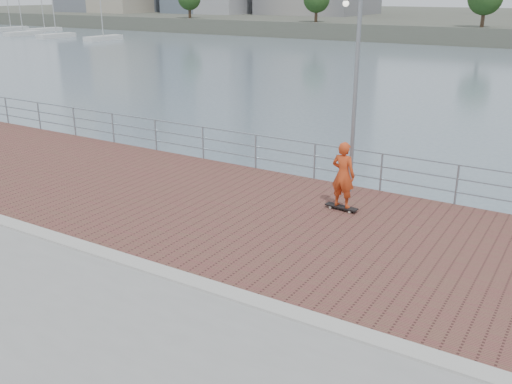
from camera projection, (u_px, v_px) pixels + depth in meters
The scene contains 8 objects.
water at pixel (205, 372), 11.61m from camera, with size 400.00×400.00×0.00m, color slate.
brick_lane at pixel (290, 223), 13.82m from camera, with size 40.00×6.80×0.02m, color brown.
curb at pixel (201, 284), 10.93m from camera, with size 40.00×0.40×0.06m, color #B7B5AD.
guardrail at pixel (347, 162), 16.32m from camera, with size 39.06×0.06×1.13m.
street_lamp at pixel (352, 46), 14.32m from camera, with size 0.41×1.20×5.64m.
skateboard at pixel (341, 207), 14.61m from camera, with size 0.88×0.30×0.10m.
skateboarder at pixel (343, 175), 14.32m from camera, with size 0.62×0.41×1.71m, color #CF441B.
marina at pixel (31, 32), 98.64m from camera, with size 36.06×16.46×10.02m.
Camera 1 is at (5.97, -7.72, 5.36)m, focal length 40.00 mm.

